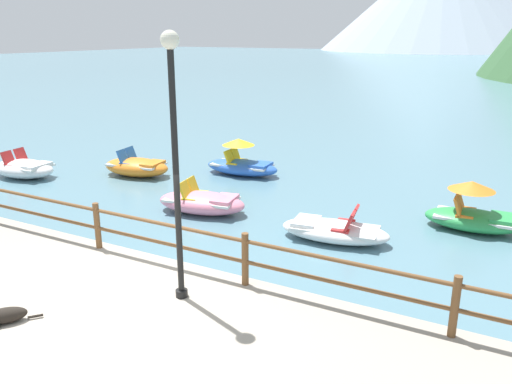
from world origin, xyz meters
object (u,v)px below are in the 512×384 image
at_px(lamp_post, 175,146).
at_px(pedal_boat_0, 473,214).
at_px(pedal_boat_5, 202,202).
at_px(pedal_boat_2, 242,163).
at_px(pedal_boat_6, 334,230).
at_px(pedal_boat_4, 24,168).
at_px(pedal_boat_7, 137,167).

bearing_deg(lamp_post, pedal_boat_0, 60.38).
bearing_deg(pedal_boat_5, pedal_boat_0, 17.65).
height_order(pedal_boat_0, pedal_boat_2, pedal_boat_2).
distance_m(pedal_boat_2, pedal_boat_6, 6.20).
relative_size(pedal_boat_4, pedal_boat_7, 0.96).
height_order(pedal_boat_4, pedal_boat_5, pedal_boat_4).
distance_m(lamp_post, pedal_boat_6, 5.29).
bearing_deg(lamp_post, pedal_boat_6, 76.53).
bearing_deg(pedal_boat_6, pedal_boat_2, 139.63).
distance_m(pedal_boat_0, pedal_boat_5, 6.77).
height_order(pedal_boat_4, pedal_boat_6, pedal_boat_4).
xyz_separation_m(lamp_post, pedal_boat_0, (3.77, 6.64, -2.55)).
bearing_deg(pedal_boat_7, lamp_post, -44.96).
bearing_deg(pedal_boat_5, pedal_boat_7, 152.56).
height_order(lamp_post, pedal_boat_5, lamp_post).
xyz_separation_m(pedal_boat_4, pedal_boat_7, (3.15, 1.90, 0.01)).
xyz_separation_m(pedal_boat_2, pedal_boat_6, (4.72, -4.01, -0.14)).
relative_size(pedal_boat_2, pedal_boat_7, 1.07).
relative_size(lamp_post, pedal_boat_7, 1.74).
bearing_deg(pedal_boat_0, pedal_boat_5, -162.35).
bearing_deg(pedal_boat_0, pedal_boat_6, -140.83).
relative_size(lamp_post, pedal_boat_0, 1.87).
xyz_separation_m(pedal_boat_0, pedal_boat_5, (-6.45, -2.05, -0.10)).
xyz_separation_m(pedal_boat_5, pedal_boat_7, (-3.99, 2.07, 0.02)).
height_order(pedal_boat_0, pedal_boat_6, pedal_boat_0).
distance_m(lamp_post, pedal_boat_0, 8.05).
height_order(lamp_post, pedal_boat_0, lamp_post).
bearing_deg(pedal_boat_2, lamp_post, -66.56).
relative_size(pedal_boat_0, pedal_boat_5, 0.88).
bearing_deg(pedal_boat_7, pedal_boat_4, -148.92).
relative_size(lamp_post, pedal_boat_5, 1.65).
distance_m(pedal_boat_2, pedal_boat_7, 3.50).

